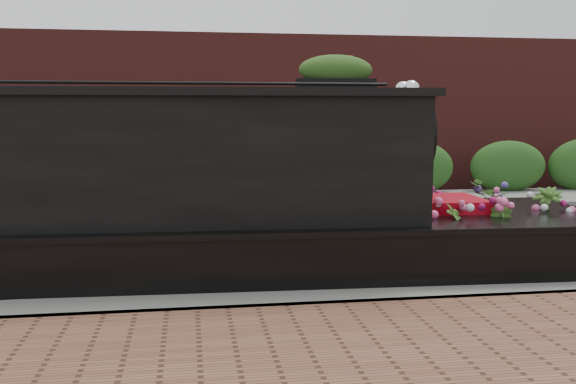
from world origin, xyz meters
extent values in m
plane|color=black|center=(0.00, 0.00, 0.00)|extent=(80.00, 80.00, 0.00)
cube|color=slate|center=(0.00, -3.30, 0.00)|extent=(40.00, 0.60, 0.50)
cube|color=slate|center=(0.00, 4.20, 0.00)|extent=(40.00, 2.40, 0.34)
cube|color=#25501A|center=(0.00, 5.10, 0.00)|extent=(40.00, 1.10, 2.80)
cube|color=maroon|center=(0.00, 7.20, 0.00)|extent=(40.00, 1.00, 8.00)
cube|color=#B80717|center=(1.72, -1.90, 1.51)|extent=(0.14, 1.85, 1.43)
cube|color=black|center=(0.31, -2.84, 1.59)|extent=(0.95, 0.07, 0.58)
cube|color=#B80717|center=(2.27, -1.90, 0.74)|extent=(0.88, 0.99, 0.53)
sphere|color=white|center=(1.73, -2.04, 2.34)|extent=(0.19, 0.19, 0.19)
sphere|color=white|center=(1.73, -1.75, 2.34)|extent=(0.19, 0.19, 0.19)
cube|color=black|center=(0.85, -1.90, 2.38)|extent=(0.93, 0.32, 0.14)
ellipsoid|color=orange|center=(0.85, -1.90, 2.57)|extent=(1.01, 0.31, 0.25)
imported|color=#33591D|center=(2.09, -2.56, 0.75)|extent=(0.34, 0.34, 0.55)
imported|color=#33591D|center=(2.66, -2.58, 0.75)|extent=(0.34, 0.37, 0.54)
imported|color=#33591D|center=(3.13, -1.37, 0.81)|extent=(0.80, 0.79, 0.67)
imported|color=#33591D|center=(3.49, -2.11, 0.81)|extent=(0.52, 0.52, 0.66)
imported|color=#33591D|center=(2.25, -1.25, 0.83)|extent=(0.41, 0.45, 0.71)
camera|label=1|loc=(-0.88, -9.38, 2.06)|focal=40.00mm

